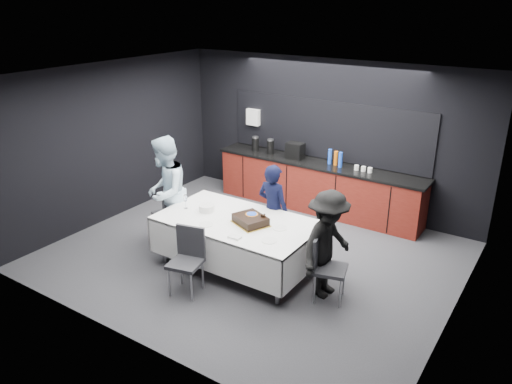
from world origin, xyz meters
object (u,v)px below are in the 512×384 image
cake_assembly (251,220)px  party_table (237,228)px  champagne_flute (185,199)px  person_center (273,210)px  person_left (166,192)px  chair_right (325,263)px  chair_left (171,210)px  chair_near (188,255)px  plate_stack (207,208)px  person_right (327,245)px

cake_assembly → party_table: bearing=178.3°
champagne_flute → person_center: (1.10, 0.77, -0.20)m
cake_assembly → person_left: (-1.65, 0.01, 0.06)m
person_center → person_left: (-1.61, -0.67, 0.17)m
chair_right → person_center: bearing=150.2°
chair_left → person_center: bearing=18.4°
party_table → chair_near: bearing=-103.0°
cake_assembly → chair_right: 1.24m
person_center → party_table: bearing=77.5°
chair_near → person_center: (0.40, 1.55, 0.20)m
cake_assembly → chair_left: cake_assembly is taller
champagne_flute → cake_assembly: bearing=4.4°
chair_near → person_center: bearing=75.4°
plate_stack → person_center: size_ratio=0.16×
cake_assembly → person_center: bearing=93.5°
chair_near → person_right: size_ratio=0.61×
person_center → person_left: size_ratio=0.82×
party_table → person_left: 1.43m
chair_right → chair_near: same height
chair_right → person_right: (-0.02, 0.10, 0.22)m
chair_left → person_right: 2.87m
chair_left → party_table: bearing=-5.2°
cake_assembly → chair_near: cake_assembly is taller
chair_right → chair_near: size_ratio=1.00×
chair_near → person_center: person_center is taller
plate_stack → person_right: size_ratio=0.15×
plate_stack → champagne_flute: champagne_flute is taller
plate_stack → champagne_flute: (-0.33, -0.10, 0.11)m
champagne_flute → chair_left: (-0.53, 0.23, -0.40)m
cake_assembly → chair_near: (-0.45, -0.87, -0.31)m
plate_stack → chair_right: chair_right is taller
party_table → person_right: 1.43m
chair_right → person_left: (-2.85, 0.05, 0.37)m
person_center → person_right: bearing=157.6°
cake_assembly → person_left: bearing=179.5°
party_table → plate_stack: plate_stack is taller
plate_stack → person_left: bearing=179.6°
plate_stack → person_center: person_center is taller
chair_left → person_right: (2.86, -0.07, 0.22)m
cake_assembly → person_right: bearing=3.4°
person_left → person_right: 2.83m
chair_near → chair_right: bearing=27.0°
plate_stack → person_left: 0.84m
chair_left → chair_right: 2.88m
person_center → plate_stack: bearing=45.3°
person_right → champagne_flute: bearing=100.5°
chair_left → chair_right: bearing=-3.4°
party_table → chair_near: chair_near is taller
cake_assembly → plate_stack: cake_assembly is taller
chair_near → person_left: (-1.20, 0.89, 0.37)m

